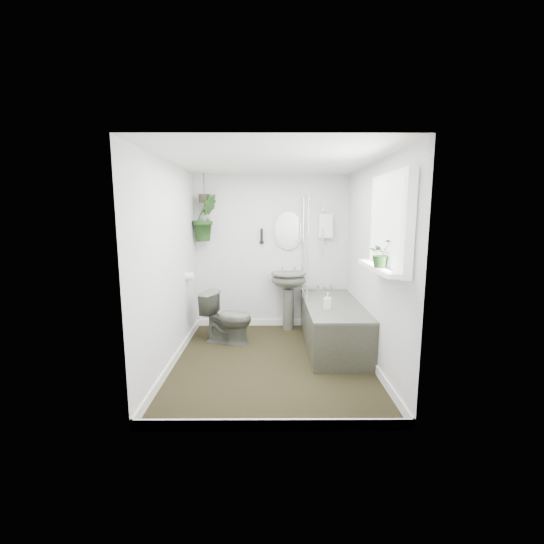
{
  "coord_description": "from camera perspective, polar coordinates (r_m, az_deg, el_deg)",
  "views": [
    {
      "loc": [
        -0.02,
        -4.08,
        1.74
      ],
      "look_at": [
        0.0,
        0.15,
        1.05
      ],
      "focal_mm": 24.0,
      "sensor_mm": 36.0,
      "label": 1
    }
  ],
  "objects": [
    {
      "name": "ceiling",
      "position": [
        4.12,
        0.01,
        17.2
      ],
      "size": [
        2.3,
        2.8,
        0.02
      ],
      "primitive_type": "cube",
      "color": "white",
      "rests_on": "ground"
    },
    {
      "name": "wall_right",
      "position": [
        4.29,
        15.69,
        1.0
      ],
      "size": [
        0.02,
        2.8,
        2.3
      ],
      "primitive_type": "cube",
      "color": "white",
      "rests_on": "ground"
    },
    {
      "name": "shower_box",
      "position": [
        5.49,
        8.39,
        7.18
      ],
      "size": [
        0.2,
        0.1,
        0.35
      ],
      "primitive_type": "cube",
      "color": "white",
      "rests_on": "wall_back"
    },
    {
      "name": "hanging_pot",
      "position": [
        5.42,
        -10.56,
        11.27
      ],
      "size": [
        0.16,
        0.16,
        0.12
      ],
      "primitive_type": "cylinder",
      "color": "#332C1E",
      "rests_on": "ceiling"
    },
    {
      "name": "window_recess",
      "position": [
        3.56,
        18.03,
        7.34
      ],
      "size": [
        0.08,
        1.0,
        0.9
      ],
      "primitive_type": "cube",
      "color": "white",
      "rests_on": "wall_right"
    },
    {
      "name": "wall_back",
      "position": [
        5.53,
        -0.06,
        3.14
      ],
      "size": [
        2.3,
        0.02,
        2.3
      ],
      "primitive_type": "cube",
      "color": "white",
      "rests_on": "ground"
    },
    {
      "name": "window_blinds",
      "position": [
        3.55,
        17.33,
        7.37
      ],
      "size": [
        0.01,
        0.86,
        0.76
      ],
      "primitive_type": "cube",
      "color": "white",
      "rests_on": "wall_right"
    },
    {
      "name": "bathtub",
      "position": [
        4.88,
        9.52,
        -8.16
      ],
      "size": [
        0.72,
        1.72,
        0.58
      ],
      "primitive_type": null,
      "color": "#4C4E44",
      "rests_on": "floor"
    },
    {
      "name": "hanging_plant",
      "position": [
        5.42,
        -10.47,
        8.36
      ],
      "size": [
        0.47,
        0.45,
        0.67
      ],
      "primitive_type": "imported",
      "rotation": [
        0.0,
        0.0,
        0.54
      ],
      "color": "black",
      "rests_on": "ceiling"
    },
    {
      "name": "wall_front",
      "position": [
        2.74,
        0.14,
        -3.22
      ],
      "size": [
        2.3,
        0.02,
        2.3
      ],
      "primitive_type": "cube",
      "color": "white",
      "rests_on": "ground"
    },
    {
      "name": "bath_screen",
      "position": [
        5.12,
        5.24,
        4.07
      ],
      "size": [
        0.04,
        0.72,
        1.4
      ],
      "primitive_type": null,
      "color": "silver",
      "rests_on": "bathtub"
    },
    {
      "name": "pedestal_sink",
      "position": [
        5.45,
        2.59,
        -4.58
      ],
      "size": [
        0.59,
        0.53,
        0.87
      ],
      "primitive_type": null,
      "rotation": [
        0.0,
        0.0,
        -0.2
      ],
      "color": "#4C4E44",
      "rests_on": "floor"
    },
    {
      "name": "sill_plant",
      "position": [
        3.44,
        16.76,
        2.81
      ],
      "size": [
        0.29,
        0.27,
        0.26
      ],
      "primitive_type": "imported",
      "rotation": [
        0.0,
        0.0,
        0.4
      ],
      "color": "black",
      "rests_on": "window_sill"
    },
    {
      "name": "oval_mirror",
      "position": [
        5.47,
        2.58,
        6.74
      ],
      "size": [
        0.46,
        0.03,
        0.62
      ],
      "primitive_type": "ellipsoid",
      "color": "beige",
      "rests_on": "wall_back"
    },
    {
      "name": "soap_bottle",
      "position": [
        4.5,
        8.72,
        -4.47
      ],
      "size": [
        0.11,
        0.11,
        0.2
      ],
      "primitive_type": "imported",
      "rotation": [
        0.0,
        0.0,
        -0.24
      ],
      "color": "#342C2E",
      "rests_on": "bathtub"
    },
    {
      "name": "toilet_roll_holder",
      "position": [
        4.98,
        -12.8,
        -0.69
      ],
      "size": [
        0.11,
        0.11,
        0.11
      ],
      "primitive_type": "cylinder",
      "rotation": [
        0.0,
        1.57,
        0.0
      ],
      "color": "white",
      "rests_on": "wall_left"
    },
    {
      "name": "skirting",
      "position": [
        4.42,
        0.01,
        -13.22
      ],
      "size": [
        2.3,
        2.8,
        0.1
      ],
      "primitive_type": "cube",
      "color": "white",
      "rests_on": "floor"
    },
    {
      "name": "toilet",
      "position": [
        4.98,
        -7.0,
        -7.07
      ],
      "size": [
        0.76,
        0.58,
        0.69
      ],
      "primitive_type": "imported",
      "rotation": [
        0.0,
        0.0,
        1.25
      ],
      "color": "#4C4E44",
      "rests_on": "floor"
    },
    {
      "name": "wall_left",
      "position": [
        4.28,
        -15.71,
        0.98
      ],
      "size": [
        0.02,
        2.8,
        2.3
      ],
      "primitive_type": "cube",
      "color": "white",
      "rests_on": "ground"
    },
    {
      "name": "wall_sconce",
      "position": [
        5.46,
        -1.64,
        5.69
      ],
      "size": [
        0.04,
        0.04,
        0.22
      ],
      "primitive_type": "cylinder",
      "color": "black",
      "rests_on": "wall_back"
    },
    {
      "name": "floor",
      "position": [
        4.45,
        0.01,
        -13.93
      ],
      "size": [
        2.3,
        2.8,
        0.02
      ],
      "primitive_type": "cube",
      "color": "black",
      "rests_on": "ground"
    },
    {
      "name": "window_sill",
      "position": [
        3.58,
        16.63,
        0.65
      ],
      "size": [
        0.18,
        1.0,
        0.04
      ],
      "primitive_type": "cube",
      "color": "white",
      "rests_on": "wall_right"
    }
  ]
}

